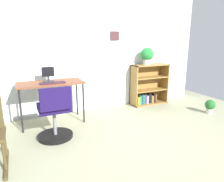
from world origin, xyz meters
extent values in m
plane|color=gray|center=(0.00, 0.00, 0.00)|extent=(6.24, 6.24, 0.00)
cube|color=silver|center=(0.00, 2.15, 1.21)|extent=(5.20, 0.10, 2.41)
cube|color=#422527|center=(0.55, 2.09, 1.52)|extent=(0.19, 0.02, 0.18)
cube|color=brown|center=(-0.86, 1.71, 0.73)|extent=(1.10, 0.51, 0.03)
cylinder|color=black|center=(-1.37, 1.49, 0.36)|extent=(0.03, 0.03, 0.71)
cylinder|color=black|center=(-0.35, 1.49, 0.36)|extent=(0.03, 0.03, 0.71)
cylinder|color=black|center=(-1.37, 1.92, 0.36)|extent=(0.03, 0.03, 0.71)
cylinder|color=black|center=(-0.35, 1.92, 0.36)|extent=(0.03, 0.03, 0.71)
cylinder|color=#262628|center=(-0.88, 1.79, 0.75)|extent=(0.19, 0.19, 0.01)
cylinder|color=#262628|center=(-0.88, 1.79, 0.79)|extent=(0.03, 0.03, 0.08)
cube|color=black|center=(-0.88, 1.78, 0.91)|extent=(0.21, 0.02, 0.17)
cube|color=#321A27|center=(-0.84, 1.58, 0.75)|extent=(0.41, 0.15, 0.02)
cylinder|color=black|center=(-0.93, 1.10, 0.03)|extent=(0.52, 0.52, 0.05)
cylinder|color=slate|center=(-0.93, 1.10, 0.25)|extent=(0.05, 0.05, 0.39)
cube|color=#1A0F40|center=(-0.93, 1.10, 0.48)|extent=(0.44, 0.44, 0.08)
cube|color=#1A0F40|center=(-0.93, 0.85, 0.68)|extent=(0.42, 0.07, 0.31)
cube|color=#463A1F|center=(-1.59, 0.61, 0.02)|extent=(0.04, 0.64, 0.04)
cylinder|color=#463A1F|center=(-1.59, 0.45, 0.21)|extent=(0.03, 0.03, 0.34)
cylinder|color=#463A1F|center=(-1.59, 0.77, 0.21)|extent=(0.03, 0.03, 0.34)
cube|color=olive|center=(0.93, 1.92, 0.45)|extent=(0.02, 0.30, 0.91)
cube|color=olive|center=(1.76, 1.92, 0.45)|extent=(0.02, 0.30, 0.91)
cube|color=olive|center=(1.35, 1.92, 0.90)|extent=(0.85, 0.30, 0.02)
cube|color=olive|center=(1.35, 1.92, 0.01)|extent=(0.85, 0.30, 0.02)
cube|color=olive|center=(1.35, 2.06, 0.45)|extent=(0.85, 0.02, 0.91)
cube|color=olive|center=(1.35, 1.92, 0.33)|extent=(0.81, 0.28, 0.02)
cube|color=olive|center=(1.35, 1.92, 0.62)|extent=(0.81, 0.28, 0.02)
cube|color=black|center=(0.98, 1.91, 0.12)|extent=(0.05, 0.11, 0.19)
cube|color=#B79323|center=(1.04, 1.91, 0.11)|extent=(0.05, 0.11, 0.18)
cube|color=#237238|center=(1.09, 1.91, 0.13)|extent=(0.05, 0.11, 0.20)
cube|color=#1E478C|center=(1.15, 1.91, 0.13)|extent=(0.05, 0.12, 0.22)
cube|color=#237238|center=(1.19, 1.91, 0.12)|extent=(0.03, 0.10, 0.20)
cube|color=#593372|center=(1.24, 1.91, 0.11)|extent=(0.04, 0.09, 0.18)
cube|color=beige|center=(1.28, 1.91, 0.11)|extent=(0.04, 0.11, 0.18)
cube|color=black|center=(1.34, 1.91, 0.13)|extent=(0.07, 0.11, 0.21)
cube|color=#99591E|center=(1.41, 1.91, 0.11)|extent=(0.06, 0.13, 0.17)
cube|color=black|center=(1.46, 1.91, 0.13)|extent=(0.05, 0.12, 0.20)
cylinder|color=#B7B2A8|center=(1.23, 1.90, 0.97)|extent=(0.16, 0.16, 0.12)
sphere|color=#217A33|center=(1.23, 1.90, 1.14)|extent=(0.28, 0.28, 0.28)
cylinder|color=#B7B2A8|center=(2.08, 0.86, 0.05)|extent=(0.14, 0.14, 0.10)
sphere|color=#216025|center=(2.08, 0.86, 0.18)|extent=(0.20, 0.20, 0.20)
camera|label=1|loc=(-1.37, -1.89, 1.46)|focal=33.25mm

